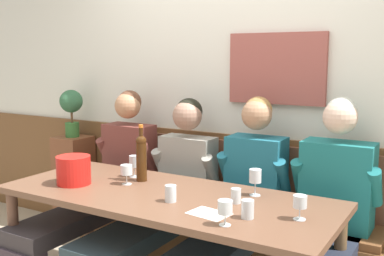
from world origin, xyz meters
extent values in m
cube|color=silver|center=(0.00, 1.09, 1.40)|extent=(6.80, 0.08, 2.80)
cube|color=#954C44|center=(0.35, 1.03, 1.48)|extent=(0.70, 0.04, 0.50)
cube|color=brown|center=(0.00, 1.04, 0.49)|extent=(6.80, 0.03, 0.98)
cube|color=brown|center=(0.00, 0.81, 0.22)|extent=(2.36, 0.42, 0.44)
cube|color=brown|center=(0.00, 0.81, 0.47)|extent=(2.31, 0.39, 0.05)
cube|color=brown|center=(0.00, 1.00, 0.71)|extent=(2.36, 0.04, 0.45)
cube|color=brown|center=(0.00, 0.14, 0.73)|extent=(2.06, 0.83, 0.04)
cylinder|color=brown|center=(-0.96, -0.21, 0.36)|extent=(0.07, 0.07, 0.71)
cylinder|color=brown|center=(-0.96, 0.48, 0.36)|extent=(0.07, 0.07, 0.71)
cube|color=#312B2E|center=(-0.80, 0.22, 0.43)|extent=(0.34, 1.10, 0.11)
cube|color=brown|center=(-0.80, 0.81, 0.76)|extent=(0.40, 0.21, 0.54)
sphere|color=#AE7A56|center=(-0.80, 0.80, 1.18)|extent=(0.21, 0.21, 0.21)
sphere|color=brown|center=(-0.80, 0.83, 1.20)|extent=(0.19, 0.19, 0.19)
cylinder|color=brown|center=(-1.01, 0.77, 0.78)|extent=(0.08, 0.20, 0.27)
cylinder|color=brown|center=(-0.59, 0.77, 0.78)|extent=(0.08, 0.20, 0.27)
cube|color=#28373E|center=(-0.25, 0.22, 0.43)|extent=(0.35, 1.10, 0.11)
cube|color=gray|center=(-0.25, 0.81, 0.73)|extent=(0.41, 0.19, 0.49)
sphere|color=#A27963|center=(-0.25, 0.80, 1.13)|extent=(0.22, 0.22, 0.22)
sphere|color=black|center=(-0.25, 0.83, 1.16)|extent=(0.20, 0.20, 0.20)
cylinder|color=gray|center=(-0.46, 0.77, 0.75)|extent=(0.08, 0.20, 0.27)
cylinder|color=gray|center=(-0.03, 0.77, 0.75)|extent=(0.08, 0.20, 0.27)
cube|color=#263540|center=(0.30, 0.22, 0.43)|extent=(0.33, 1.09, 0.11)
cube|color=#1D6579|center=(0.30, 0.81, 0.76)|extent=(0.39, 0.23, 0.53)
sphere|color=#AD7D5B|center=(0.30, 0.80, 1.18)|extent=(0.21, 0.21, 0.21)
sphere|color=#9F7440|center=(0.30, 0.83, 1.20)|extent=(0.19, 0.19, 0.19)
cylinder|color=#1D6579|center=(0.09, 0.76, 0.78)|extent=(0.08, 0.20, 0.27)
cylinder|color=#1D6579|center=(0.51, 0.76, 0.78)|extent=(0.08, 0.20, 0.27)
cube|color=#1B6E6F|center=(0.85, 0.81, 0.77)|extent=(0.44, 0.23, 0.55)
sphere|color=beige|center=(0.85, 0.80, 1.20)|extent=(0.21, 0.21, 0.21)
sphere|color=beige|center=(0.85, 0.83, 1.22)|extent=(0.19, 0.19, 0.19)
cylinder|color=#1B6E6F|center=(0.62, 0.76, 0.80)|extent=(0.08, 0.20, 0.27)
cylinder|color=#1B6E6F|center=(1.08, 0.76, 0.80)|extent=(0.08, 0.20, 0.27)
cylinder|color=red|center=(-0.63, 0.02, 0.84)|extent=(0.22, 0.22, 0.18)
cylinder|color=#3F220C|center=(-0.30, 0.30, 0.88)|extent=(0.07, 0.07, 0.26)
sphere|color=#3F220C|center=(-0.30, 0.30, 1.02)|extent=(0.07, 0.07, 0.07)
cylinder|color=#3F220C|center=(-0.30, 0.30, 1.07)|extent=(0.03, 0.03, 0.08)
cylinder|color=orange|center=(-0.30, 0.30, 1.12)|extent=(0.03, 0.03, 0.02)
cylinder|color=silver|center=(-0.40, 0.36, 0.75)|extent=(0.07, 0.07, 0.00)
cylinder|color=silver|center=(-0.40, 0.36, 0.79)|extent=(0.01, 0.01, 0.07)
cylinder|color=silver|center=(-0.40, 0.36, 0.86)|extent=(0.07, 0.07, 0.08)
cylinder|color=silver|center=(0.83, 0.11, 0.75)|extent=(0.06, 0.06, 0.00)
cylinder|color=silver|center=(0.83, 0.11, 0.79)|extent=(0.01, 0.01, 0.06)
cylinder|color=silver|center=(0.83, 0.11, 0.85)|extent=(0.07, 0.07, 0.06)
cylinder|color=silver|center=(-0.33, 0.18, 0.75)|extent=(0.06, 0.06, 0.00)
cylinder|color=silver|center=(-0.33, 0.18, 0.79)|extent=(0.01, 0.01, 0.06)
cylinder|color=silver|center=(-0.33, 0.18, 0.85)|extent=(0.08, 0.08, 0.06)
cylinder|color=#E1E386|center=(-0.33, 0.18, 0.82)|extent=(0.07, 0.07, 0.01)
cylinder|color=silver|center=(0.54, -0.15, 0.75)|extent=(0.06, 0.06, 0.00)
cylinder|color=silver|center=(0.54, -0.15, 0.78)|extent=(0.01, 0.01, 0.06)
cylinder|color=silver|center=(0.54, -0.15, 0.84)|extent=(0.07, 0.07, 0.07)
cylinder|color=#E5E38C|center=(0.54, -0.15, 0.82)|extent=(0.06, 0.06, 0.02)
cylinder|color=silver|center=(0.48, 0.38, 0.75)|extent=(0.07, 0.07, 0.00)
cylinder|color=silver|center=(0.48, 0.38, 0.79)|extent=(0.01, 0.01, 0.08)
cylinder|color=silver|center=(0.48, 0.38, 0.87)|extent=(0.07, 0.07, 0.08)
cylinder|color=#E7E08B|center=(0.48, 0.38, 0.84)|extent=(0.06, 0.06, 0.02)
cylinder|color=silver|center=(0.11, 0.03, 0.80)|extent=(0.07, 0.07, 0.10)
cylinder|color=silver|center=(0.44, 0.19, 0.79)|extent=(0.06, 0.06, 0.08)
cylinder|color=silver|center=(0.60, 0.00, 0.80)|extent=(0.07, 0.07, 0.10)
cube|color=white|center=(0.40, -0.04, 0.75)|extent=(0.23, 0.18, 0.00)
cube|color=brown|center=(-1.48, 0.86, 0.43)|extent=(0.28, 0.28, 0.86)
cylinder|color=#32672D|center=(-1.48, 0.86, 0.92)|extent=(0.12, 0.12, 0.13)
cylinder|color=brown|center=(-1.48, 0.86, 1.04)|extent=(0.02, 0.02, 0.11)
sphere|color=#305F3D|center=(-1.48, 0.86, 1.18)|extent=(0.20, 0.20, 0.20)
camera|label=1|loc=(1.50, -2.08, 1.57)|focal=43.33mm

